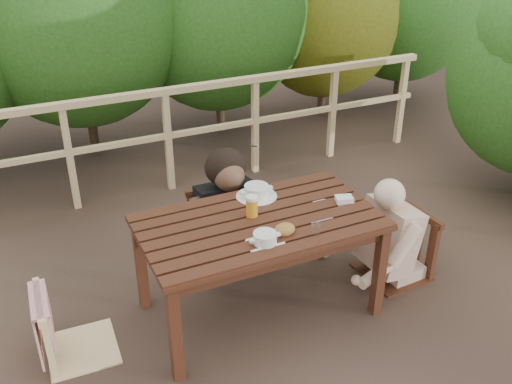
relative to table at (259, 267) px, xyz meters
name	(u,v)px	position (x,y,z in m)	size (l,w,h in m)	color
ground	(259,308)	(0.00, 0.00, -0.36)	(60.00, 60.00, 0.00)	#4A352A
table	(259,267)	(0.00, 0.00, 0.00)	(1.54, 0.86, 0.71)	#371B0F
chair_left	(72,294)	(-1.19, 0.11, 0.09)	(0.44, 0.44, 0.89)	#E4C186
chair_far	(219,200)	(0.05, 0.84, 0.08)	(0.43, 0.43, 0.87)	#371B0F
chair_right	(398,220)	(1.09, -0.05, 0.12)	(0.47, 0.47, 0.94)	#371B0F
woman	(217,167)	(0.05, 0.86, 0.35)	(0.57, 0.70, 1.42)	black
diner_right	(405,194)	(1.12, -0.05, 0.32)	(0.55, 0.67, 1.35)	tan
railing	(168,140)	(0.00, 2.00, 0.15)	(5.60, 0.10, 1.01)	#E4C186
soup_near	(265,239)	(-0.08, -0.26, 0.40)	(0.24, 0.24, 0.08)	white
soup_far	(256,192)	(0.12, 0.29, 0.40)	(0.28, 0.28, 0.09)	silver
bread_roll	(285,229)	(0.07, -0.21, 0.40)	(0.14, 0.10, 0.08)	#A26F39
beer_glass	(252,207)	(-0.02, 0.06, 0.43)	(0.08, 0.08, 0.16)	orange
tumbler	(316,229)	(0.25, -0.29, 0.39)	(0.06, 0.06, 0.07)	silver
butter_tub	(344,200)	(0.62, -0.03, 0.38)	(0.12, 0.08, 0.05)	white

